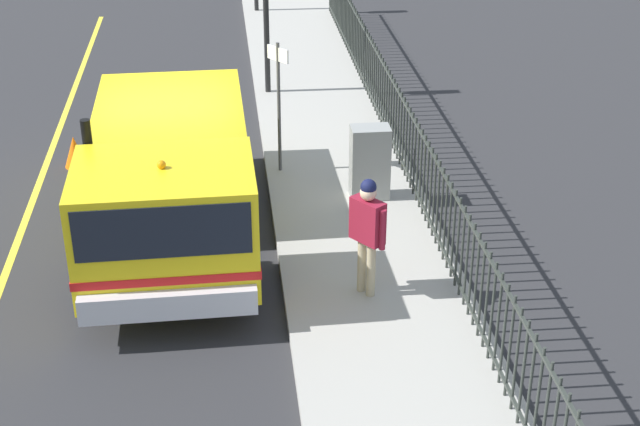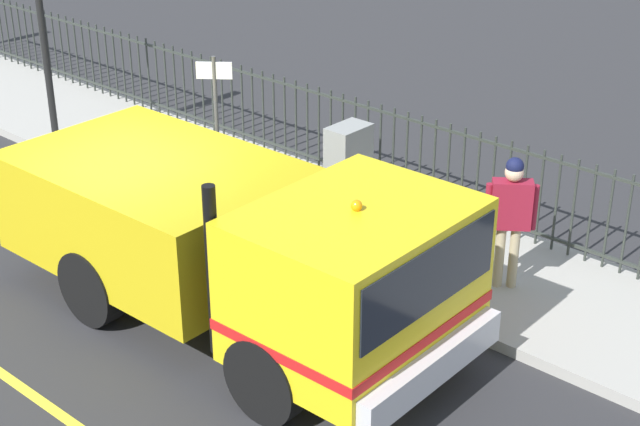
% 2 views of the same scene
% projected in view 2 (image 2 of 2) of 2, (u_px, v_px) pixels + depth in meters
% --- Properties ---
extents(ground_plane, '(56.85, 56.85, 0.00)m').
position_uv_depth(ground_plane, '(124.00, 275.00, 12.84)').
color(ground_plane, '#2B2B2D').
rests_on(ground_plane, ground).
extents(sidewalk_slab, '(2.64, 25.84, 0.14)m').
position_uv_depth(sidewalk_slab, '(283.00, 198.00, 14.86)').
color(sidewalk_slab, '#A3A099').
rests_on(sidewalk_slab, ground).
extents(work_truck, '(2.52, 6.07, 2.41)m').
position_uv_depth(work_truck, '(248.00, 241.00, 11.08)').
color(work_truck, yellow).
rests_on(work_truck, ground).
extents(worker_standing, '(0.47, 0.53, 1.75)m').
position_uv_depth(worker_standing, '(511.00, 209.00, 11.83)').
color(worker_standing, maroon).
rests_on(worker_standing, sidewalk_slab).
extents(iron_fence, '(0.04, 22.00, 1.39)m').
position_uv_depth(iron_fence, '(331.00, 132.00, 15.28)').
color(iron_fence, '#2D332D').
rests_on(iron_fence, sidewalk_slab).
extents(utility_cabinet, '(0.65, 0.42, 1.26)m').
position_uv_depth(utility_cabinet, '(348.00, 166.00, 14.19)').
color(utility_cabinet, gray).
rests_on(utility_cabinet, sidewalk_slab).
extents(street_sign, '(0.34, 0.41, 2.36)m').
position_uv_depth(street_sign, '(216.00, 118.00, 13.62)').
color(street_sign, '#4C4C4C').
rests_on(street_sign, sidewalk_slab).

